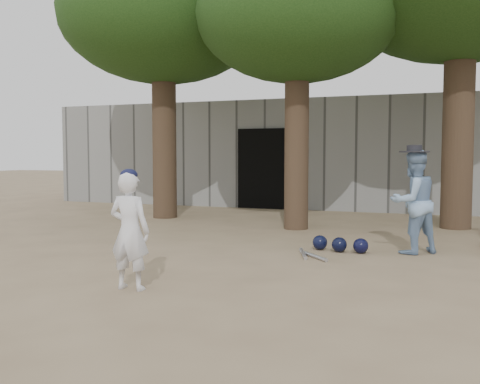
% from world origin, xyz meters
% --- Properties ---
extents(ground, '(70.00, 70.00, 0.00)m').
position_xyz_m(ground, '(0.00, 0.00, 0.00)').
color(ground, '#937C5E').
rests_on(ground, ground).
extents(boy_player, '(0.48, 0.32, 1.30)m').
position_xyz_m(boy_player, '(0.11, -1.15, 0.65)').
color(boy_player, white).
rests_on(boy_player, ground).
extents(spectator_blue, '(0.96, 0.94, 1.56)m').
position_xyz_m(spectator_blue, '(2.92, 2.21, 0.78)').
color(spectator_blue, '#83A4CA').
rests_on(spectator_blue, ground).
extents(back_building, '(16.00, 5.24, 3.00)m').
position_xyz_m(back_building, '(-0.00, 10.33, 1.50)').
color(back_building, gray).
rests_on(back_building, ground).
extents(helmet_row, '(0.87, 0.33, 0.23)m').
position_xyz_m(helmet_row, '(1.87, 1.96, 0.11)').
color(helmet_row, black).
rests_on(helmet_row, ground).
extents(bat_pile, '(0.59, 0.75, 0.06)m').
position_xyz_m(bat_pile, '(1.51, 1.41, 0.03)').
color(bat_pile, silver).
rests_on(bat_pile, ground).
extents(tree_row, '(11.40, 5.80, 6.69)m').
position_xyz_m(tree_row, '(0.74, 5.02, 4.69)').
color(tree_row, brown).
rests_on(tree_row, ground).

